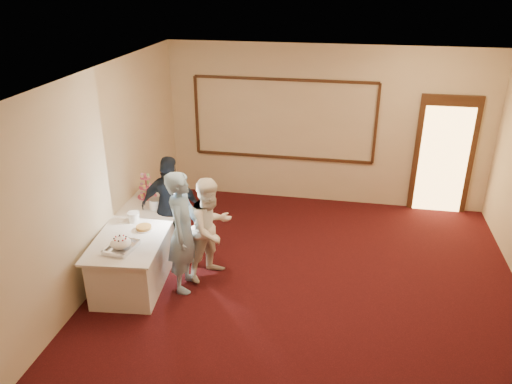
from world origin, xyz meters
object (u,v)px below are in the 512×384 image
(plate_stack_b, at_px, (156,204))
(tart, at_px, (144,228))
(pavlova_tray, at_px, (121,245))
(plate_stack_a, at_px, (134,217))
(buffet_table, at_px, (142,244))
(cupcake_stand, at_px, (146,188))
(guest, at_px, (172,208))
(woman, at_px, (211,229))
(man, at_px, (183,232))

(plate_stack_b, xyz_separation_m, tart, (0.07, -0.66, -0.06))
(pavlova_tray, distance_m, plate_stack_a, 0.82)
(buffet_table, distance_m, plate_stack_b, 0.65)
(cupcake_stand, bearing_deg, plate_stack_b, -52.45)
(plate_stack_b, relative_size, guest, 0.12)
(buffet_table, bearing_deg, guest, 49.67)
(cupcake_stand, distance_m, plate_stack_b, 0.51)
(plate_stack_a, xyz_separation_m, woman, (1.18, -0.02, -0.07))
(pavlova_tray, height_order, cupcake_stand, cupcake_stand)
(cupcake_stand, bearing_deg, plate_stack_a, -80.57)
(buffet_table, height_order, guest, guest)
(tart, height_order, guest, guest)
(pavlova_tray, bearing_deg, tart, 82.67)
(plate_stack_a, distance_m, man, 0.97)
(tart, distance_m, woman, 0.96)
(plate_stack_a, xyz_separation_m, plate_stack_b, (0.17, 0.45, 0.01))
(cupcake_stand, xyz_separation_m, man, (1.04, -1.23, -0.05))
(cupcake_stand, bearing_deg, man, -49.95)
(cupcake_stand, bearing_deg, pavlova_tray, -79.49)
(pavlova_tray, relative_size, plate_stack_b, 2.50)
(buffet_table, xyz_separation_m, guest, (0.35, 0.42, 0.44))
(woman, bearing_deg, pavlova_tray, 160.04)
(pavlova_tray, xyz_separation_m, plate_stack_b, (0.00, 1.25, 0.01))
(pavlova_tray, height_order, woman, woman)
(plate_stack_b, xyz_separation_m, man, (0.73, -0.83, 0.03))
(plate_stack_b, bearing_deg, cupcake_stand, 127.55)
(plate_stack_a, height_order, tart, plate_stack_a)
(cupcake_stand, xyz_separation_m, plate_stack_b, (0.31, -0.40, -0.08))
(woman, bearing_deg, guest, 91.87)
(pavlova_tray, bearing_deg, woman, 37.56)
(plate_stack_b, height_order, woman, woman)
(plate_stack_a, distance_m, woman, 1.18)
(guest, bearing_deg, buffet_table, 49.23)
(pavlova_tray, distance_m, woman, 1.28)
(cupcake_stand, height_order, plate_stack_b, cupcake_stand)
(cupcake_stand, relative_size, guest, 0.27)
(cupcake_stand, relative_size, man, 0.26)
(cupcake_stand, xyz_separation_m, guest, (0.58, -0.44, -0.10))
(cupcake_stand, height_order, woman, woman)
(buffet_table, xyz_separation_m, pavlova_tray, (0.08, -0.80, 0.46))
(pavlova_tray, distance_m, plate_stack_b, 1.25)
(guest, bearing_deg, tart, 71.90)
(woman, bearing_deg, plate_stack_b, 97.60)
(plate_stack_a, bearing_deg, man, -22.89)
(man, bearing_deg, tart, 74.46)
(cupcake_stand, xyz_separation_m, plate_stack_a, (0.14, -0.86, -0.09))
(buffet_table, height_order, cupcake_stand, cupcake_stand)
(buffet_table, relative_size, tart, 9.94)
(man, xyz_separation_m, guest, (-0.45, 0.80, -0.06))
(man, bearing_deg, buffet_table, 63.34)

